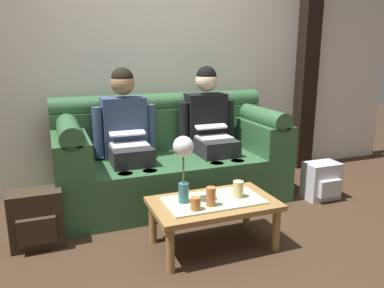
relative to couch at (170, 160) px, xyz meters
name	(u,v)px	position (x,y,z in m)	size (l,w,h in m)	color
ground_plane	(224,259)	(0.00, -1.17, -0.37)	(14.00, 14.00, 0.00)	#382619
back_wall_patterned	(152,41)	(0.00, 0.53, 1.08)	(6.00, 0.12, 2.90)	silver
timber_pillar	(308,42)	(1.77, 0.41, 1.08)	(0.20, 0.20, 2.90)	black
couch	(170,160)	(0.00, 0.00, 0.00)	(2.04, 0.88, 0.96)	#2D5633
person_left	(127,133)	(-0.40, 0.00, 0.28)	(0.56, 0.67, 1.22)	#232326
person_right	(210,127)	(0.40, 0.00, 0.28)	(0.56, 0.67, 1.22)	#232326
coffee_table	(213,207)	(0.00, -0.98, -0.08)	(0.87, 0.51, 0.35)	olive
flower_vase	(183,156)	(-0.21, -0.95, 0.31)	(0.14, 0.14, 0.46)	#336672
cup_near_left	(195,204)	(-0.18, -1.09, 0.02)	(0.07, 0.07, 0.09)	#B26633
cup_near_right	(238,189)	(0.18, -1.00, 0.04)	(0.07, 0.07, 0.12)	#DBB77A
cup_far_center	(211,196)	(-0.06, -1.07, 0.04)	(0.06, 0.06, 0.13)	#B26633
backpack_right	(322,181)	(1.32, -0.53, -0.20)	(0.32, 0.25, 0.35)	#B7B7BC
backpack_left	(37,219)	(-1.16, -0.53, -0.17)	(0.36, 0.25, 0.41)	#2D2319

